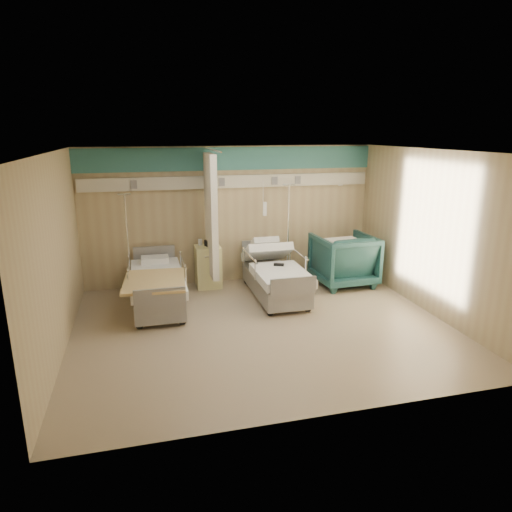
# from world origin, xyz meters

# --- Properties ---
(ground) EXTENTS (6.00, 5.00, 0.00)m
(ground) POSITION_xyz_m (0.00, 0.00, 0.00)
(ground) COLOR gray
(ground) RESTS_ON ground
(room_walls) EXTENTS (6.04, 5.04, 2.82)m
(room_walls) POSITION_xyz_m (-0.03, 0.25, 1.86)
(room_walls) COLOR tan
(room_walls) RESTS_ON ground
(bed_right) EXTENTS (1.00, 2.16, 0.63)m
(bed_right) POSITION_xyz_m (0.60, 1.30, 0.32)
(bed_right) COLOR white
(bed_right) RESTS_ON ground
(bed_left) EXTENTS (1.00, 2.16, 0.63)m
(bed_left) POSITION_xyz_m (-1.60, 1.30, 0.32)
(bed_left) COLOR white
(bed_left) RESTS_ON ground
(bedside_cabinet) EXTENTS (0.50, 0.48, 0.85)m
(bedside_cabinet) POSITION_xyz_m (-0.55, 2.20, 0.42)
(bedside_cabinet) COLOR #DED88B
(bedside_cabinet) RESTS_ON ground
(visitor_armchair) EXTENTS (1.18, 1.21, 1.06)m
(visitor_armchair) POSITION_xyz_m (2.18, 1.66, 0.53)
(visitor_armchair) COLOR #1B4445
(visitor_armchair) RESTS_ON ground
(waffle_blanket) EXTENTS (0.69, 0.62, 0.07)m
(waffle_blanket) POSITION_xyz_m (2.16, 1.63, 1.10)
(waffle_blanket) COLOR white
(waffle_blanket) RESTS_ON visitor_armchair
(iv_stand_right) EXTENTS (0.37, 0.37, 2.06)m
(iv_stand_right) POSITION_xyz_m (1.11, 2.10, 0.42)
(iv_stand_right) COLOR silver
(iv_stand_right) RESTS_ON ground
(iv_stand_left) EXTENTS (0.35, 0.35, 1.97)m
(iv_stand_left) POSITION_xyz_m (-2.08, 2.13, 0.40)
(iv_stand_left) COLOR silver
(iv_stand_left) RESTS_ON ground
(call_remote) EXTENTS (0.21, 0.15, 0.04)m
(call_remote) POSITION_xyz_m (0.66, 1.25, 0.65)
(call_remote) COLOR black
(call_remote) RESTS_ON bed_right
(tan_blanket) EXTENTS (1.09, 1.33, 0.04)m
(tan_blanket) POSITION_xyz_m (-1.65, 0.84, 0.65)
(tan_blanket) COLOR tan
(tan_blanket) RESTS_ON bed_left
(toiletry_bag) EXTENTS (0.27, 0.22, 0.13)m
(toiletry_bag) POSITION_xyz_m (-0.47, 2.22, 0.91)
(toiletry_bag) COLOR black
(toiletry_bag) RESTS_ON bedside_cabinet
(white_cup) EXTENTS (0.10, 0.10, 0.12)m
(white_cup) POSITION_xyz_m (-0.68, 2.34, 0.91)
(white_cup) COLOR white
(white_cup) RESTS_ON bedside_cabinet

